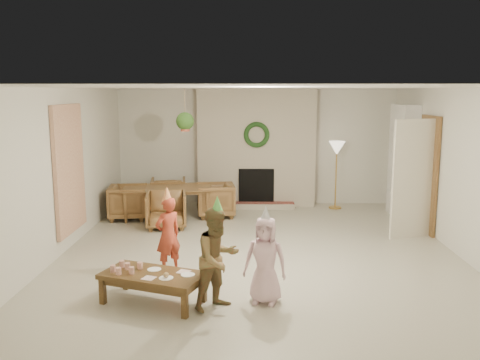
{
  "coord_description": "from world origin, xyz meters",
  "views": [
    {
      "loc": [
        -0.16,
        -7.62,
        2.44
      ],
      "look_at": [
        -0.3,
        0.4,
        1.05
      ],
      "focal_mm": 38.24,
      "sensor_mm": 36.0,
      "label": 1
    }
  ],
  "objects_px": {
    "dining_table": "(168,203)",
    "coffee_table_top": "(153,275)",
    "child_plaid": "(218,259)",
    "dining_chair_right": "(216,200)",
    "child_pink": "(265,260)",
    "child_red": "(168,235)",
    "dining_chair_left": "(128,202)",
    "dining_chair_near": "(166,210)",
    "dining_chair_far": "(168,194)"
  },
  "relations": [
    {
      "from": "dining_table",
      "to": "coffee_table_top",
      "type": "distance_m",
      "value": 4.12
    },
    {
      "from": "dining_table",
      "to": "child_plaid",
      "type": "height_order",
      "value": "child_plaid"
    },
    {
      "from": "dining_chair_right",
      "to": "child_pink",
      "type": "height_order",
      "value": "child_pink"
    },
    {
      "from": "dining_chair_right",
      "to": "child_red",
      "type": "height_order",
      "value": "child_red"
    },
    {
      "from": "dining_chair_left",
      "to": "dining_chair_right",
      "type": "distance_m",
      "value": 1.69
    },
    {
      "from": "dining_chair_near",
      "to": "coffee_table_top",
      "type": "xyz_separation_m",
      "value": [
        0.38,
        -3.34,
        0.0
      ]
    },
    {
      "from": "coffee_table_top",
      "to": "dining_chair_left",
      "type": "bearing_deg",
      "value": 127.15
    },
    {
      "from": "dining_chair_far",
      "to": "dining_chair_left",
      "type": "distance_m",
      "value": 1.06
    },
    {
      "from": "dining_table",
      "to": "dining_chair_far",
      "type": "relative_size",
      "value": 2.34
    },
    {
      "from": "dining_chair_left",
      "to": "child_red",
      "type": "xyz_separation_m",
      "value": [
        1.24,
        -2.98,
        0.19
      ]
    },
    {
      "from": "dining_chair_right",
      "to": "child_plaid",
      "type": "bearing_deg",
      "value": -3.41
    },
    {
      "from": "dining_chair_right",
      "to": "coffee_table_top",
      "type": "bearing_deg",
      "value": -13.64
    },
    {
      "from": "dining_table",
      "to": "dining_chair_far",
      "type": "distance_m",
      "value": 0.75
    },
    {
      "from": "coffee_table_top",
      "to": "child_red",
      "type": "distance_m",
      "value": 1.03
    },
    {
      "from": "coffee_table_top",
      "to": "child_red",
      "type": "bearing_deg",
      "value": 108.9
    },
    {
      "from": "dining_table",
      "to": "child_red",
      "type": "bearing_deg",
      "value": -88.29
    },
    {
      "from": "dining_chair_left",
      "to": "coffee_table_top",
      "type": "distance_m",
      "value": 4.18
    },
    {
      "from": "dining_chair_left",
      "to": "child_red",
      "type": "relative_size",
      "value": 0.69
    },
    {
      "from": "dining_table",
      "to": "child_pink",
      "type": "xyz_separation_m",
      "value": [
        1.78,
        -4.05,
        0.21
      ]
    },
    {
      "from": "coffee_table_top",
      "to": "dining_table",
      "type": "bearing_deg",
      "value": 116.78
    },
    {
      "from": "dining_table",
      "to": "dining_chair_right",
      "type": "distance_m",
      "value": 0.94
    },
    {
      "from": "dining_chair_far",
      "to": "dining_chair_right",
      "type": "distance_m",
      "value": 1.2
    },
    {
      "from": "dining_chair_right",
      "to": "child_plaid",
      "type": "height_order",
      "value": "child_plaid"
    },
    {
      "from": "dining_chair_far",
      "to": "dining_chair_right",
      "type": "relative_size",
      "value": 1.0
    },
    {
      "from": "dining_chair_far",
      "to": "child_red",
      "type": "distance_m",
      "value": 3.88
    },
    {
      "from": "dining_table",
      "to": "dining_chair_left",
      "type": "distance_m",
      "value": 0.75
    },
    {
      "from": "child_red",
      "to": "child_pink",
      "type": "distance_m",
      "value": 1.61
    },
    {
      "from": "child_red",
      "to": "dining_chair_far",
      "type": "bearing_deg",
      "value": -122.45
    },
    {
      "from": "dining_chair_far",
      "to": "child_pink",
      "type": "distance_m",
      "value": 5.16
    },
    {
      "from": "dining_chair_near",
      "to": "dining_chair_left",
      "type": "xyz_separation_m",
      "value": [
        -0.84,
        0.65,
        0.0
      ]
    },
    {
      "from": "child_red",
      "to": "child_pink",
      "type": "height_order",
      "value": "child_red"
    },
    {
      "from": "dining_chair_near",
      "to": "dining_chair_right",
      "type": "relative_size",
      "value": 1.0
    },
    {
      "from": "child_red",
      "to": "dining_table",
      "type": "bearing_deg",
      "value": -122.12
    },
    {
      "from": "coffee_table_top",
      "to": "dining_chair_far",
      "type": "bearing_deg",
      "value": 116.91
    },
    {
      "from": "dining_table",
      "to": "coffee_table_top",
      "type": "relative_size",
      "value": 1.45
    },
    {
      "from": "dining_chair_left",
      "to": "child_plaid",
      "type": "relative_size",
      "value": 0.62
    },
    {
      "from": "dining_chair_right",
      "to": "child_pink",
      "type": "relative_size",
      "value": 0.71
    },
    {
      "from": "dining_chair_right",
      "to": "coffee_table_top",
      "type": "distance_m",
      "value": 4.24
    },
    {
      "from": "coffee_table_top",
      "to": "child_plaid",
      "type": "distance_m",
      "value": 0.82
    },
    {
      "from": "dining_chair_far",
      "to": "dining_chair_right",
      "type": "height_order",
      "value": "same"
    },
    {
      "from": "dining_table",
      "to": "child_plaid",
      "type": "xyz_separation_m",
      "value": [
        1.24,
        -4.22,
        0.29
      ]
    },
    {
      "from": "dining_table",
      "to": "dining_chair_far",
      "type": "xyz_separation_m",
      "value": [
        -0.1,
        0.75,
        0.03
      ]
    },
    {
      "from": "dining_chair_near",
      "to": "coffee_table_top",
      "type": "relative_size",
      "value": 0.62
    },
    {
      "from": "child_plaid",
      "to": "dining_table",
      "type": "bearing_deg",
      "value": 65.32
    },
    {
      "from": "dining_chair_near",
      "to": "dining_chair_right",
      "type": "distance_m",
      "value": 1.2
    },
    {
      "from": "coffee_table_top",
      "to": "child_red",
      "type": "relative_size",
      "value": 1.12
    },
    {
      "from": "dining_table",
      "to": "child_plaid",
      "type": "relative_size",
      "value": 1.46
    },
    {
      "from": "coffee_table_top",
      "to": "child_plaid",
      "type": "relative_size",
      "value": 1.0
    },
    {
      "from": "dining_chair_left",
      "to": "child_pink",
      "type": "distance_m",
      "value": 4.7
    },
    {
      "from": "dining_table",
      "to": "child_pink",
      "type": "distance_m",
      "value": 4.43
    }
  ]
}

